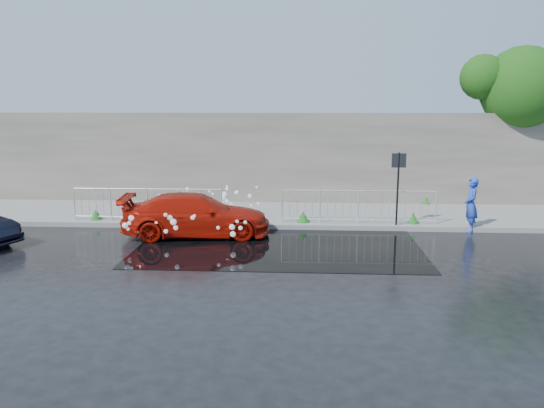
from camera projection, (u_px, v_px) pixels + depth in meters
The scene contains 13 objects.
ground at pixel (259, 255), 14.31m from camera, with size 90.00×90.00×0.00m, color black.
pavement at pixel (270, 214), 19.20m from camera, with size 30.00×4.00×0.15m, color slate.
curb at pixel (266, 226), 17.24m from camera, with size 30.00×0.25×0.16m, color slate.
retaining_wall at pixel (273, 158), 21.02m from camera, with size 30.00×0.60×3.50m, color #575349.
puddle at pixel (279, 245), 15.27m from camera, with size 8.00×5.00×0.01m, color black.
sign_post at pixel (398, 177), 16.80m from camera, with size 0.45×0.06×2.50m.
tree at pixel (526, 84), 20.15m from camera, with size 4.92×3.15×6.26m.
railing_left at pixel (147, 203), 17.68m from camera, with size 5.05×0.05×1.10m.
railing_right at pixel (358, 206), 17.29m from camera, with size 5.05×0.05×1.10m.
weeds at pixel (262, 210), 18.63m from camera, with size 12.17×3.93×0.37m.
water_spray at pixel (196, 208), 16.97m from camera, with size 3.65×5.58×0.91m.
red_car at pixel (196, 215), 16.25m from camera, with size 1.83×4.50×1.31m, color #A51206.
person at pixel (471, 205), 16.73m from camera, with size 0.63×0.41×1.73m, color #2540BA.
Camera 1 is at (1.15, -13.76, 4.04)m, focal length 35.00 mm.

